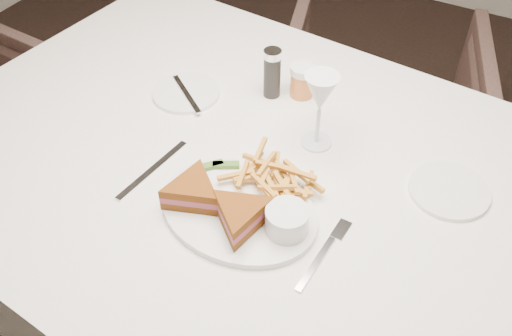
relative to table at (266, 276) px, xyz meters
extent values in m
cube|color=white|center=(0.00, 0.00, 0.00)|extent=(1.63, 1.17, 0.75)
imported|color=#47322C|center=(0.00, 0.81, -0.04)|extent=(0.81, 0.79, 0.68)
ellipsoid|color=white|center=(0.00, -0.13, 0.38)|extent=(0.34, 0.28, 0.01)
cube|color=silver|center=(-0.21, -0.12, 0.38)|extent=(0.04, 0.21, 0.00)
cylinder|color=white|center=(-0.29, 0.14, 0.38)|extent=(0.16, 0.16, 0.01)
cylinder|color=white|center=(0.35, 0.12, 0.38)|extent=(0.16, 0.16, 0.01)
cylinder|color=black|center=(-0.11, 0.23, 0.44)|extent=(0.04, 0.04, 0.12)
cylinder|color=#CA6C30|center=(-0.05, 0.27, 0.42)|extent=(0.06, 0.06, 0.08)
cube|color=#426D26|center=(-0.07, -0.05, 0.40)|extent=(0.06, 0.04, 0.01)
cube|color=#426D26|center=(-0.10, -0.06, 0.40)|extent=(0.05, 0.05, 0.01)
cylinder|color=white|center=(0.11, -0.13, 0.42)|extent=(0.08, 0.08, 0.05)
camera|label=1|loc=(0.38, -0.75, 1.20)|focal=40.00mm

